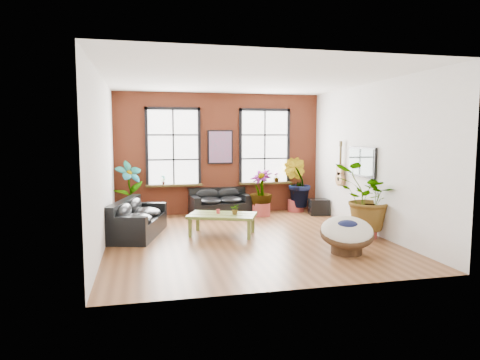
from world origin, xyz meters
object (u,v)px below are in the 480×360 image
object	(u,v)px
coffee_table	(222,216)
sofa_back	(219,203)
papasan_chair	(347,233)
sofa_left	(136,220)

from	to	relation	value
coffee_table	sofa_back	bearing A→B (deg)	103.14
sofa_back	papasan_chair	xyz separation A→B (m)	(1.70, -4.53, 0.05)
sofa_left	coffee_table	xyz separation A→B (m)	(1.93, -0.37, 0.06)
sofa_back	sofa_left	world-z (taller)	sofa_left
sofa_left	coffee_table	size ratio (longest dim) A/B	1.29
coffee_table	papasan_chair	bearing A→B (deg)	-23.24
papasan_chair	sofa_back	bearing A→B (deg)	129.55
sofa_back	sofa_left	xyz separation A→B (m)	(-2.31, -2.08, 0.02)
sofa_back	sofa_left	distance (m)	3.11
sofa_back	coffee_table	size ratio (longest dim) A/B	1.02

